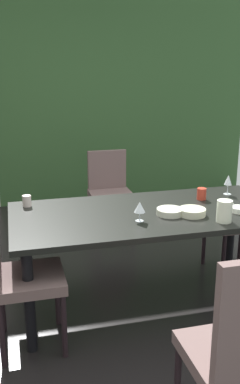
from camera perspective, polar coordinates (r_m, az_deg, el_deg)
ground_plane at (r=3.38m, az=-0.34°, el=-15.88°), size 5.20×5.95×0.02m
garden_window_panel at (r=5.92m, az=0.78°, el=12.83°), size 3.49×0.10×2.86m
dining_table at (r=3.23m, az=3.86°, el=-3.85°), size 2.04×0.98×0.76m
chair_head_far at (r=4.58m, az=-1.38°, el=0.46°), size 0.44×0.45×0.93m
chair_left_near at (r=2.83m, az=-13.81°, el=-9.74°), size 0.44×0.44×1.03m
wine_glass_right at (r=3.69m, az=14.23°, el=1.49°), size 0.07×0.07×0.17m
wine_glass_corner at (r=2.96m, az=2.64°, el=-2.08°), size 0.08×0.08×0.14m
serving_bowl_front at (r=3.29m, az=15.60°, el=-2.26°), size 0.13×0.13×0.04m
serving_bowl_near_window at (r=3.15m, az=9.59°, el=-2.62°), size 0.20×0.20×0.05m
serving_bowl_near_shelf at (r=3.13m, az=6.65°, el=-2.62°), size 0.19×0.19×0.05m
cup_south at (r=3.37m, az=-12.31°, el=-1.16°), size 0.07×0.07×0.09m
cup_rear at (r=3.53m, az=10.82°, el=-0.24°), size 0.08×0.08×0.09m
pitcher_west at (r=3.04m, az=13.75°, el=-2.47°), size 0.12×0.11×0.16m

